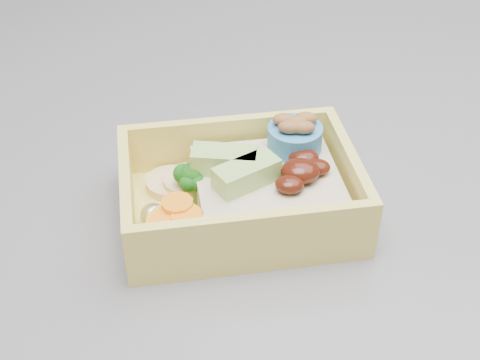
{
  "coord_description": "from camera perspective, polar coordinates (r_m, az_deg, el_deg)",
  "views": [
    {
      "loc": [
        -0.05,
        -0.51,
        1.23
      ],
      "look_at": [
        -0.06,
        -0.15,
        0.95
      ],
      "focal_mm": 50.0,
      "sensor_mm": 36.0,
      "label": 1
    }
  ],
  "objects": [
    {
      "name": "bento_box",
      "position": [
        0.46,
        0.58,
        -0.84
      ],
      "size": [
        0.18,
        0.14,
        0.06
      ],
      "rotation": [
        0.0,
        0.0,
        0.19
      ],
      "color": "#E4D25E",
      "rests_on": "island"
    }
  ]
}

